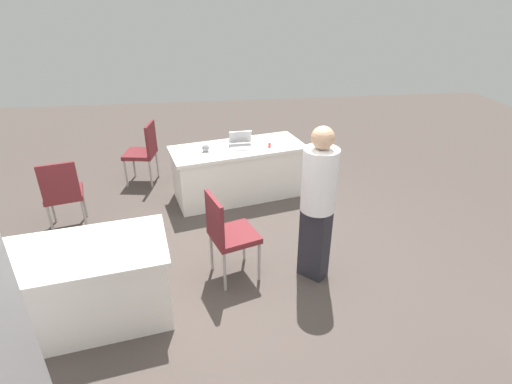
# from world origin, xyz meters

# --- Properties ---
(ground_plane) EXTENTS (14.40, 14.40, 0.00)m
(ground_plane) POSITION_xyz_m (0.00, 0.00, 0.00)
(ground_plane) COLOR #4C423D
(table_foreground) EXTENTS (1.97, 1.16, 0.75)m
(table_foreground) POSITION_xyz_m (0.06, -1.79, 0.38)
(table_foreground) COLOR silver
(table_foreground) RESTS_ON ground
(table_mid_right) EXTENTS (1.96, 1.12, 0.75)m
(table_mid_right) POSITION_xyz_m (1.82, 0.51, 0.38)
(table_mid_right) COLOR silver
(table_mid_right) RESTS_ON ground
(chair_tucked_left) EXTENTS (0.51, 0.51, 0.95)m
(chair_tucked_left) POSITION_xyz_m (1.44, -2.42, 0.54)
(chair_tucked_left) COLOR #9E9993
(chair_tucked_left) RESTS_ON ground
(chair_aisle) EXTENTS (0.54, 0.54, 0.95)m
(chair_aisle) POSITION_xyz_m (2.25, -1.13, 0.54)
(chair_aisle) COLOR #9E9993
(chair_aisle) RESTS_ON ground
(chair_by_pillar) EXTENTS (0.56, 0.56, 0.97)m
(chair_by_pillar) POSITION_xyz_m (0.34, 0.06, 0.57)
(chair_by_pillar) COLOR #9E9993
(chair_by_pillar) RESTS_ON ground
(person_attendee_browsing) EXTENTS (0.48, 0.48, 1.65)m
(person_attendee_browsing) POSITION_xyz_m (-0.55, 0.14, 0.92)
(person_attendee_browsing) COLOR #26262D
(person_attendee_browsing) RESTS_ON ground
(laptop_silver) EXTENTS (0.33, 0.31, 0.21)m
(laptop_silver) POSITION_xyz_m (0.01, -1.78, 0.79)
(laptop_silver) COLOR silver
(laptop_silver) RESTS_ON table_foreground
(yarn_ball) EXTENTS (0.10, 0.10, 0.10)m
(yarn_ball) POSITION_xyz_m (0.51, -1.67, 0.80)
(yarn_ball) COLOR gray
(yarn_ball) RESTS_ON table_foreground
(scissors_red) EXTENTS (0.07, 0.18, 0.01)m
(scissors_red) POSITION_xyz_m (-0.38, -1.78, 0.76)
(scissors_red) COLOR red
(scissors_red) RESTS_ON table_foreground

